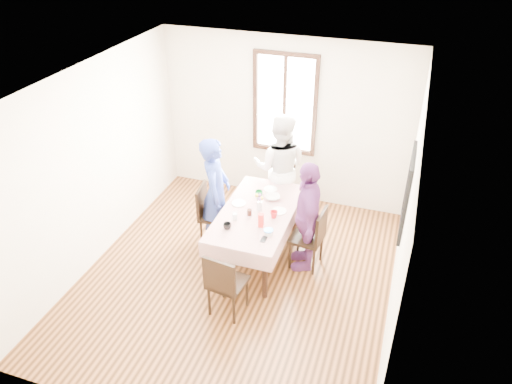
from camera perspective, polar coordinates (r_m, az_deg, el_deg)
ground at (r=6.74m, az=-2.27°, el=-9.83°), size 4.50×4.50×0.00m
back_wall at (r=7.84m, az=3.34°, el=8.17°), size 4.00×0.00×4.00m
right_wall at (r=5.64m, az=16.86°, el=-3.38°), size 0.00×4.50×4.50m
window_frame at (r=7.71m, az=3.37°, el=10.16°), size 1.02×0.06×1.62m
window_pane at (r=7.72m, az=3.39°, el=10.18°), size 0.90×0.02×1.50m
art_poster at (r=5.79m, az=17.17°, el=-0.10°), size 0.04×0.76×0.96m
dining_table at (r=6.86m, az=0.13°, el=-4.96°), size 0.83×1.63×0.75m
tablecloth at (r=6.64m, az=0.14°, el=-2.32°), size 0.95×1.75×0.01m
chair_left at (r=7.13m, az=-4.75°, el=-2.69°), size 0.46×0.46×0.91m
chair_right at (r=6.71m, az=5.90°, el=-5.26°), size 0.46×0.46×0.91m
chair_far at (r=7.70m, az=2.77°, el=0.22°), size 0.47×0.47×0.91m
chair_near at (r=5.99m, az=-3.31°, el=-10.38°), size 0.47×0.47×0.91m
person_left at (r=6.92m, az=-4.75°, el=-0.10°), size 0.54×0.69×1.67m
person_far at (r=7.48m, az=2.80°, el=2.85°), size 0.91×0.75×1.74m
person_right at (r=6.51m, az=5.91°, el=-2.80°), size 0.62×1.01×1.60m
mug_black at (r=6.30m, az=-3.36°, el=-3.96°), size 0.14×0.14×0.08m
mug_flag at (r=6.49m, az=2.09°, el=-2.62°), size 0.13×0.13×0.10m
mug_green at (r=6.94m, az=0.34°, el=-0.18°), size 0.14×0.14×0.08m
serving_bowl at (r=6.89m, az=1.96°, el=-0.63°), size 0.27×0.27×0.05m
juice_carton at (r=6.30m, az=0.58°, el=-3.31°), size 0.06×0.06×0.19m
butter_tub at (r=6.20m, az=1.46°, el=-4.70°), size 0.11×0.11×0.06m
jam_jar at (r=6.54m, az=-0.77°, el=-2.38°), size 0.06×0.06×0.09m
drinking_glass at (r=6.46m, az=-2.47°, el=-2.88°), size 0.06×0.06×0.09m
smartphone at (r=6.12m, az=0.90°, el=-5.51°), size 0.06×0.13×0.01m
flower_vase at (r=6.64m, az=0.38°, el=-1.60°), size 0.07×0.07×0.13m
plate_left at (r=6.80m, az=-2.02°, el=-1.30°), size 0.20×0.20×0.01m
plate_right at (r=6.64m, az=2.70°, el=-2.21°), size 0.20×0.20×0.01m
plate_far at (r=7.12m, az=1.70°, el=0.34°), size 0.20×0.20×0.01m
butter_lid at (r=6.18m, az=1.47°, el=-4.45°), size 0.12×0.12×0.01m
flower_bunch at (r=6.57m, az=0.38°, el=-0.76°), size 0.09×0.09×0.10m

